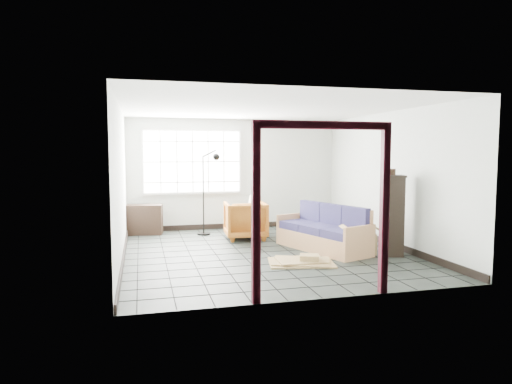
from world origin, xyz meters
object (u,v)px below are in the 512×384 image
object	(u,v)px
armchair	(245,218)
futon_sofa	(325,233)
tall_shelf	(395,215)
side_table	(250,215)

from	to	relation	value
armchair	futon_sofa	bearing A→B (deg)	134.21
armchair	tall_shelf	xyz separation A→B (m)	(2.20, -2.16, 0.29)
armchair	tall_shelf	size ratio (longest dim) A/B	0.61
futon_sofa	tall_shelf	bearing A→B (deg)	-55.91
armchair	side_table	xyz separation A→B (m)	(0.25, 0.64, -0.02)
futon_sofa	armchair	size ratio (longest dim) A/B	2.37
armchair	side_table	distance (m)	0.69
futon_sofa	side_table	bearing A→B (deg)	95.12
side_table	futon_sofa	bearing A→B (deg)	-65.37
armchair	side_table	world-z (taller)	armchair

